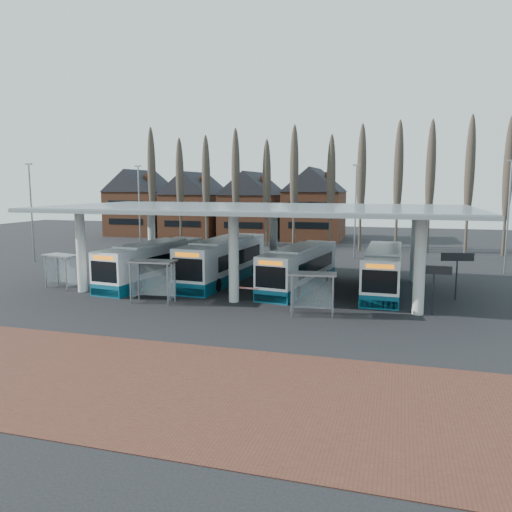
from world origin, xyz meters
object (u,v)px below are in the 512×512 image
(bus_3, at_px, (383,271))
(shelter_1, at_px, (153,272))
(bus_1, at_px, (224,261))
(bus_2, at_px, (300,268))
(shelter_2, at_px, (313,284))
(shelter_0, at_px, (63,264))
(bus_0, at_px, (153,264))

(bus_3, distance_m, shelter_1, 16.91)
(bus_1, xyz_separation_m, shelter_1, (-1.97, -8.55, 0.43))
(bus_1, xyz_separation_m, bus_2, (6.61, -0.96, -0.15))
(bus_2, xyz_separation_m, shelter_2, (2.40, -7.99, 0.39))
(bus_3, bearing_deg, shelter_0, -166.57)
(bus_1, relative_size, shelter_1, 4.05)
(bus_1, height_order, bus_2, bus_1)
(bus_1, relative_size, shelter_0, 4.21)
(bus_0, xyz_separation_m, bus_1, (5.32, 2.23, 0.11))
(shelter_2, bearing_deg, bus_3, 58.53)
(bus_0, height_order, bus_1, bus_1)
(shelter_2, bearing_deg, bus_0, 147.95)
(shelter_0, distance_m, shelter_2, 20.27)
(bus_0, relative_size, bus_1, 0.94)
(bus_0, bearing_deg, bus_1, 29.35)
(bus_1, xyz_separation_m, bus_3, (12.88, -0.47, -0.13))
(bus_3, bearing_deg, shelter_2, -114.34)
(bus_3, xyz_separation_m, shelter_2, (-3.87, -8.48, 0.37))
(bus_0, distance_m, bus_3, 18.29)
(bus_0, bearing_deg, shelter_1, -55.42)
(bus_2, distance_m, shelter_0, 18.40)
(shelter_1, bearing_deg, bus_3, 25.14)
(bus_1, relative_size, bus_2, 1.09)
(shelter_2, bearing_deg, shelter_1, 170.97)
(bus_3, height_order, shelter_1, bus_3)
(bus_1, bearing_deg, shelter_0, -147.53)
(bus_2, xyz_separation_m, shelter_1, (-8.58, -7.59, 0.57))
(bus_2, height_order, shelter_2, bus_2)
(bus_1, height_order, bus_3, bus_1)
(shelter_1, distance_m, shelter_2, 10.99)
(shelter_1, bearing_deg, bus_2, 38.10)
(bus_0, distance_m, shelter_2, 15.83)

